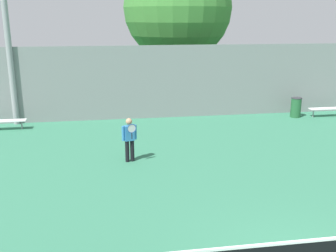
# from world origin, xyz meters

# --- Properties ---
(tennis_player) EXTENTS (0.52, 0.46, 1.54)m
(tennis_player) POSITION_xyz_m (-3.05, 7.22, 0.87)
(tennis_player) COLOR black
(tennis_player) RESTS_ON ground_plane
(bench_courtside_near) EXTENTS (1.98, 0.40, 0.43)m
(bench_courtside_near) POSITION_xyz_m (7.17, 12.02, 0.40)
(bench_courtside_near) COLOR white
(bench_courtside_near) RESTS_ON ground_plane
(bench_adjacent_court) EXTENTS (2.05, 0.40, 0.43)m
(bench_adjacent_court) POSITION_xyz_m (-8.36, 12.02, 0.40)
(bench_adjacent_court) COLOR white
(bench_adjacent_court) RESTS_ON ground_plane
(light_pole_center_back) EXTENTS (0.90, 0.60, 9.03)m
(light_pole_center_back) POSITION_xyz_m (-7.97, 13.03, 5.24)
(light_pole_center_back) COLOR #939399
(light_pole_center_back) RESTS_ON ground_plane
(trash_bin) EXTENTS (0.52, 0.52, 0.99)m
(trash_bin) POSITION_xyz_m (5.51, 12.18, 0.50)
(trash_bin) COLOR #235B33
(trash_bin) RESTS_ON ground_plane
(back_fence) EXTENTS (30.58, 0.06, 3.54)m
(back_fence) POSITION_xyz_m (0.00, 13.16, 1.77)
(back_fence) COLOR gray
(back_fence) RESTS_ON ground_plane
(tree_green_broad) EXTENTS (6.16, 6.16, 8.42)m
(tree_green_broad) POSITION_xyz_m (0.44, 17.35, 5.33)
(tree_green_broad) COLOR brown
(tree_green_broad) RESTS_ON ground_plane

